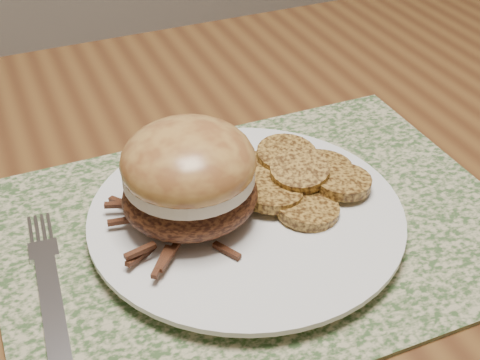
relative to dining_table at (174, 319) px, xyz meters
name	(u,v)px	position (x,y,z in m)	size (l,w,h in m)	color
dining_table	(174,319)	(0.00, 0.00, 0.00)	(1.50, 0.90, 0.75)	brown
placemat	(259,229)	(0.08, 0.00, 0.08)	(0.45, 0.33, 0.00)	#38532A
dinner_plate	(246,218)	(0.07, 0.01, 0.09)	(0.26, 0.26, 0.02)	white
pork_sandwich	(189,176)	(0.03, 0.02, 0.14)	(0.12, 0.12, 0.09)	black
roasted_potatoes	(296,178)	(0.13, 0.02, 0.11)	(0.14, 0.15, 0.03)	olive
fork	(50,293)	(-0.10, -0.01, 0.09)	(0.03, 0.20, 0.00)	silver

